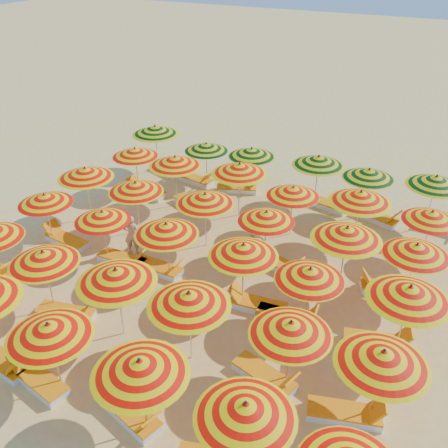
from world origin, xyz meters
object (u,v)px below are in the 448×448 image
Objects in this scene: lounger_8 at (346,413)px; umbrella_2 at (49,330)px; umbrella_22 at (347,233)px; lounger_24 at (377,217)px; umbrella_27 at (293,192)px; lounger_20 at (168,170)px; umbrella_11 at (383,358)px; lounger_7 at (265,376)px; umbrella_8 at (116,276)px; lounger_6 at (67,313)px; umbrella_21 at (266,216)px; lounger_14 at (377,342)px; umbrella_7 at (43,257)px; lounger_25 at (442,228)px; umbrella_31 at (206,147)px; lounger_1 at (3,362)px; lounger_3 at (131,413)px; lounger_16 at (387,287)px; umbrella_16 at (310,274)px; umbrella_32 at (252,152)px; lounger_11 at (159,268)px; lounger_17 at (146,192)px; umbrella_4 at (246,410)px; lounger_12 at (257,304)px; umbrella_35 at (436,181)px; umbrella_34 at (369,174)px; lounger_18 at (191,204)px; umbrella_15 at (243,250)px; umbrella_30 at (155,130)px; lounger_23 at (328,205)px; umbrella_17 at (410,293)px; umbrella_29 at (432,216)px; lounger_2 at (38,380)px; umbrella_24 at (135,152)px; umbrella_23 at (416,250)px; lounger_22 at (238,188)px; umbrella_28 at (361,197)px; umbrella_25 at (175,161)px; umbrella_10 at (291,328)px; umbrella_9 at (189,299)px; umbrella_14 at (166,229)px; beachgoer_a at (132,235)px; lounger_13 at (287,318)px; umbrella_19 at (136,187)px; umbrella_18 at (85,173)px; umbrella_20 at (205,199)px; umbrella_33 at (319,161)px; lounger_19 at (341,238)px.

umbrella_2 is at bearing -176.33° from lounger_8.
lounger_24 is (0.20, 4.76, -1.86)m from umbrella_22.
umbrella_27 reaches higher than lounger_20.
lounger_7 is at bearing -178.94° from umbrella_11.
lounger_6 is at bearing -174.71° from umbrella_8.
lounger_14 is (4.30, -2.38, -1.60)m from umbrella_21.
umbrella_7 is 1.20× the size of lounger_25.
lounger_1 is (0.40, -11.89, -1.58)m from umbrella_31.
lounger_3 is 8.66m from lounger_16.
umbrella_16 is 0.94× the size of umbrella_32.
lounger_11 is 5.64m from lounger_17.
lounger_25 is (1.17, 4.59, 0.00)m from lounger_16.
umbrella_4 is 5.52m from lounger_12.
lounger_14 is at bearing 70.63° from umbrella_4.
lounger_8 is at bearing -54.25° from umbrella_16.
umbrella_35 reaches higher than umbrella_4.
umbrella_8 is at bearing 84.72° from umbrella_2.
umbrella_2 is 1.02× the size of umbrella_34.
umbrella_15 is at bearing -22.05° from lounger_18.
umbrella_7 is 6.91m from umbrella_21.
umbrella_30 is 8.41m from lounger_23.
umbrella_17 is at bearing -55.36° from lounger_24.
umbrella_29 reaches higher than lounger_2.
umbrella_24 is at bearing -149.43° from lounger_24.
umbrella_23 reaches higher than lounger_20.
umbrella_17 is at bearing -62.78° from lounger_22.
lounger_8 is (8.34, 2.40, 0.00)m from lounger_1.
lounger_12 is (-1.75, -4.64, -1.85)m from umbrella_28.
umbrella_11 reaches higher than lounger_17.
umbrella_25 reaches higher than umbrella_15.
umbrella_2 reaches higher than lounger_8.
umbrella_7 is at bearing -176.98° from umbrella_10.
lounger_3 is (-4.98, -7.32, -1.67)m from umbrella_23.
lounger_18 is (-6.40, 4.66, -1.65)m from umbrella_16.
umbrella_2 is 0.94× the size of umbrella_8.
lounger_14 is at bearing 31.31° from umbrella_9.
umbrella_14 is at bearing -8.26° from lounger_12.
lounger_6 is 3.71m from beachgoer_a.
lounger_24 is (1.12, 7.01, 0.00)m from lounger_13.
umbrella_19 is at bearing -129.63° from lounger_24.
umbrella_15 is at bearing -116.21° from umbrella_28.
umbrella_18 is at bearing -20.87° from lounger_12.
umbrella_30 is (-4.96, 11.98, 0.08)m from umbrella_2.
umbrella_33 is at bearing 61.69° from umbrella_20.
lounger_1 and lounger_2 have the same top height.
lounger_19 is (6.60, -2.06, -1.58)m from umbrella_31.
lounger_19 is (4.24, 2.41, -1.74)m from umbrella_20.
lounger_17 is 0.98× the size of lounger_23.
umbrella_29 reaches higher than lounger_17.
lounger_7 is 1.00× the size of lounger_19.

